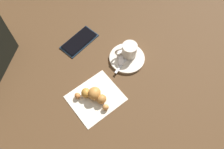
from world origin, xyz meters
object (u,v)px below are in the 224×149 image
object	(u,v)px
croissant	(94,95)
cell_phone	(79,41)
teaspoon	(127,57)
napkin	(96,98)
saucer	(127,58)
espresso_cup	(129,50)
sugar_packet	(121,57)

from	to	relation	value
croissant	cell_phone	xyz separation A→B (m)	(0.12, 0.22, -0.02)
teaspoon	napkin	world-z (taller)	teaspoon
saucer	teaspoon	world-z (taller)	teaspoon
espresso_cup	teaspoon	world-z (taller)	espresso_cup
teaspoon	saucer	bearing A→B (deg)	-177.75
sugar_packet	cell_phone	bearing A→B (deg)	-120.67
espresso_cup	sugar_packet	distance (m)	0.04
teaspoon	cell_phone	distance (m)	0.21
napkin	cell_phone	size ratio (longest dim) A/B	1.11
espresso_cup	cell_phone	size ratio (longest dim) A/B	0.51
sugar_packet	napkin	world-z (taller)	sugar_packet
espresso_cup	cell_phone	distance (m)	0.21
saucer	napkin	bearing A→B (deg)	-170.03
saucer	napkin	size ratio (longest dim) A/B	0.78
espresso_cup	saucer	bearing A→B (deg)	-157.05
sugar_packet	cell_phone	xyz separation A→B (m)	(-0.06, 0.17, -0.01)
napkin	cell_phone	world-z (taller)	cell_phone
espresso_cup	napkin	size ratio (longest dim) A/B	0.45
napkin	cell_phone	bearing A→B (deg)	61.96
sugar_packet	croissant	size ratio (longest dim) A/B	0.54
napkin	cell_phone	xyz separation A→B (m)	(0.12, 0.23, 0.00)
saucer	sugar_packet	xyz separation A→B (m)	(-0.02, 0.02, 0.01)
saucer	cell_phone	world-z (taller)	same
napkin	croissant	world-z (taller)	croissant
saucer	espresso_cup	distance (m)	0.04
croissant	sugar_packet	bearing A→B (deg)	14.66
saucer	napkin	distance (m)	0.20
napkin	sugar_packet	bearing A→B (deg)	16.18
teaspoon	sugar_packet	bearing A→B (deg)	138.35
saucer	sugar_packet	size ratio (longest dim) A/B	1.98
croissant	teaspoon	bearing A→B (deg)	8.58
napkin	croissant	xyz separation A→B (m)	(-0.00, 0.00, 0.02)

